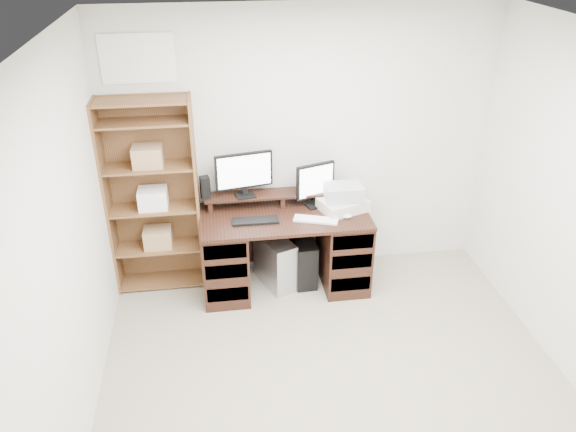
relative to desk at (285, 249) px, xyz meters
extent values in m
cube|color=gray|center=(0.20, -1.64, -0.40)|extent=(3.50, 4.00, 0.02)
cube|color=white|center=(0.20, -1.64, 2.12)|extent=(3.50, 4.00, 0.02)
cube|color=silver|center=(0.20, 0.37, 0.86)|extent=(3.50, 0.02, 2.50)
cube|color=silver|center=(-1.56, -1.64, 0.86)|extent=(0.02, 4.00, 2.50)
cube|color=white|center=(-1.15, 0.35, 1.69)|extent=(0.60, 0.01, 0.40)
cube|color=black|center=(0.00, -0.01, 0.35)|extent=(1.50, 0.70, 0.03)
cube|color=black|center=(-0.55, -0.01, -0.03)|extent=(0.40, 0.66, 0.72)
cube|color=black|center=(0.55, -0.01, -0.03)|extent=(0.40, 0.66, 0.72)
cube|color=black|center=(0.00, 0.32, 0.01)|extent=(1.48, 0.02, 0.65)
cube|color=black|center=(-0.55, -0.34, -0.21)|extent=(0.36, 0.01, 0.14)
cube|color=black|center=(-0.55, -0.34, 0.03)|extent=(0.36, 0.01, 0.14)
cube|color=black|center=(-0.55, -0.34, 0.23)|extent=(0.36, 0.01, 0.14)
cube|color=black|center=(0.55, -0.34, -0.21)|extent=(0.36, 0.01, 0.14)
cube|color=black|center=(0.55, -0.34, 0.03)|extent=(0.36, 0.01, 0.14)
cube|color=black|center=(0.55, -0.34, 0.23)|extent=(0.36, 0.01, 0.14)
cube|color=black|center=(-0.65, 0.21, 0.41)|extent=(0.04, 0.20, 0.10)
cube|color=black|center=(0.00, 0.21, 0.41)|extent=(0.04, 0.20, 0.10)
cube|color=black|center=(0.65, 0.21, 0.41)|extent=(0.04, 0.20, 0.10)
cube|color=black|center=(0.00, 0.21, 0.47)|extent=(1.40, 0.22, 0.02)
cube|color=black|center=(-0.33, 0.17, 0.49)|extent=(0.19, 0.16, 0.01)
cube|color=black|center=(-0.34, 0.19, 0.54)|extent=(0.05, 0.04, 0.09)
cube|color=black|center=(-0.34, 0.19, 0.73)|extent=(0.51, 0.12, 0.33)
cube|color=white|center=(-0.33, 0.17, 0.73)|extent=(0.47, 0.09, 0.29)
cube|color=black|center=(0.31, 0.13, 0.37)|extent=(0.21, 0.19, 0.02)
cube|color=black|center=(0.30, 0.15, 0.43)|extent=(0.06, 0.04, 0.10)
cube|color=black|center=(0.30, 0.15, 0.61)|extent=(0.36, 0.15, 0.32)
cube|color=white|center=(0.30, 0.13, 0.61)|extent=(0.32, 0.11, 0.28)
cube|color=black|center=(-0.69, 0.20, 0.58)|extent=(0.10, 0.10, 0.20)
cube|color=black|center=(-0.27, -0.10, 0.37)|extent=(0.41, 0.14, 0.02)
cube|color=white|center=(0.25, -0.15, 0.37)|extent=(0.40, 0.23, 0.02)
ellipsoid|color=silver|center=(0.54, -0.14, 0.38)|extent=(0.10, 0.09, 0.03)
cube|color=beige|center=(0.53, 0.02, 0.41)|extent=(0.48, 0.42, 0.10)
cube|color=#A2A6AC|center=(0.53, 0.02, 0.53)|extent=(0.33, 0.23, 0.14)
cube|color=#B5B8BD|center=(-0.09, 0.04, -0.15)|extent=(0.38, 0.53, 0.48)
cube|color=black|center=(0.19, 0.06, -0.17)|extent=(0.21, 0.45, 0.45)
cube|color=#19FF33|center=(0.20, -0.16, -0.07)|extent=(0.01, 0.00, 0.01)
cube|color=brown|center=(-1.53, 0.19, 0.51)|extent=(0.02, 0.30, 1.80)
cube|color=brown|center=(-0.76, 0.19, 0.51)|extent=(0.02, 0.30, 1.80)
cube|color=brown|center=(-1.15, 0.33, 0.51)|extent=(0.80, 0.01, 1.80)
cube|color=brown|center=(-1.15, 0.19, -0.36)|extent=(0.75, 0.28, 0.02)
cube|color=brown|center=(-1.15, 0.19, 0.01)|extent=(0.75, 0.28, 0.02)
cube|color=brown|center=(-1.15, 0.19, 0.41)|extent=(0.75, 0.28, 0.02)
cube|color=brown|center=(-1.15, 0.19, 0.81)|extent=(0.75, 0.28, 0.02)
cube|color=brown|center=(-1.15, 0.19, 1.21)|extent=(0.75, 0.28, 0.02)
cube|color=brown|center=(-1.15, 0.19, 1.39)|extent=(0.75, 0.28, 0.02)
cube|color=#A07F54|center=(-1.15, 0.19, 0.11)|extent=(0.25, 0.20, 0.18)
cube|color=white|center=(-1.15, 0.19, 0.51)|extent=(0.25, 0.20, 0.18)
cube|color=#A07F54|center=(-1.15, 0.19, 0.91)|extent=(0.25, 0.20, 0.18)
camera|label=1|loc=(-0.59, -4.35, 2.73)|focal=35.00mm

